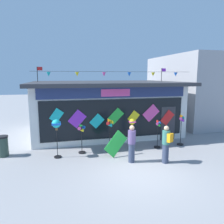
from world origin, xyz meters
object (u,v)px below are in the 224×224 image
wind_spinner_left (82,134)px  wind_spinner_center_right (132,127)px  person_mid_plaza (166,144)px  kite_shop_building (104,106)px  wind_spinner_center_left (110,128)px  person_near_camera (132,144)px  display_kite_on_ground (116,144)px  wind_spinner_far_right (181,125)px  wind_spinner_right (158,131)px  wind_spinner_far_left (56,127)px  trash_bin (3,146)px

wind_spinner_left → wind_spinner_center_right: size_ratio=0.91×
wind_spinner_center_right → person_mid_plaza: size_ratio=0.98×
kite_shop_building → wind_spinner_center_right: (0.57, -4.14, -0.51)m
wind_spinner_left → wind_spinner_center_left: size_ratio=0.88×
wind_spinner_center_right → person_mid_plaza: person_mid_plaza is taller
wind_spinner_center_right → person_near_camera: bearing=-109.8°
wind_spinner_center_left → display_kite_on_ground: size_ratio=1.47×
wind_spinner_center_left → wind_spinner_center_right: 1.18m
wind_spinner_center_right → wind_spinner_far_right: (2.88, 0.04, -0.10)m
wind_spinner_right → person_mid_plaza: size_ratio=0.91×
wind_spinner_far_right → person_mid_plaza: bearing=-134.4°
wind_spinner_far_left → wind_spinner_center_left: wind_spinner_far_left is taller
person_near_camera → trash_bin: bearing=0.6°
person_near_camera → wind_spinner_far_right: bearing=-133.7°
wind_spinner_center_right → display_kite_on_ground: bearing=-146.3°
wind_spinner_far_left → person_near_camera: 3.53m
wind_spinner_far_right → display_kite_on_ground: 4.03m
kite_shop_building → display_kite_on_ground: bearing=-95.7°
wind_spinner_far_left → kite_shop_building: bearing=53.7°
person_mid_plaza → person_near_camera: bearing=-45.4°
wind_spinner_right → wind_spinner_far_right: wind_spinner_far_right is taller
display_kite_on_ground → person_near_camera: bearing=-60.6°
kite_shop_building → wind_spinner_center_right: 4.21m
wind_spinner_far_right → display_kite_on_ground: bearing=-169.4°
wind_spinner_center_right → display_kite_on_ground: 1.40m
wind_spinner_far_right → display_kite_on_ground: wind_spinner_far_right is taller
wind_spinner_center_left → wind_spinner_far_right: wind_spinner_far_right is taller
wind_spinner_far_right → trash_bin: bearing=176.5°
wind_spinner_right → person_near_camera: 2.48m
wind_spinner_far_right → kite_shop_building: bearing=130.0°
wind_spinner_center_right → wind_spinner_far_left: bearing=-177.0°
wind_spinner_center_right → wind_spinner_right: wind_spinner_center_right is taller
wind_spinner_right → display_kite_on_ground: size_ratio=1.31×
wind_spinner_far_right → trash_bin: size_ratio=1.73×
wind_spinner_center_left → wind_spinner_far_right: (4.06, 0.06, -0.12)m
wind_spinner_center_right → trash_bin: bearing=174.6°
wind_spinner_left → trash_bin: (-3.69, 0.50, -0.47)m
wind_spinner_far_left → wind_spinner_center_right: 3.77m
trash_bin → wind_spinner_left: bearing=-7.8°
wind_spinner_right → trash_bin: (-7.69, 0.68, -0.41)m
kite_shop_building → wind_spinner_right: kite_shop_building is taller
wind_spinner_center_right → kite_shop_building: bearing=97.8°
wind_spinner_center_left → trash_bin: 5.18m
wind_spinner_center_left → wind_spinner_left: bearing=175.2°
wind_spinner_far_left → wind_spinner_center_left: size_ratio=1.07×
kite_shop_building → trash_bin: bearing=-148.1°
wind_spinner_far_right → person_near_camera: (-3.44, -1.60, -0.27)m
person_mid_plaza → display_kite_on_ground: size_ratio=1.44×
wind_spinner_far_left → wind_spinner_left: wind_spinner_far_left is taller
trash_bin → display_kite_on_ground: display_kite_on_ground is taller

